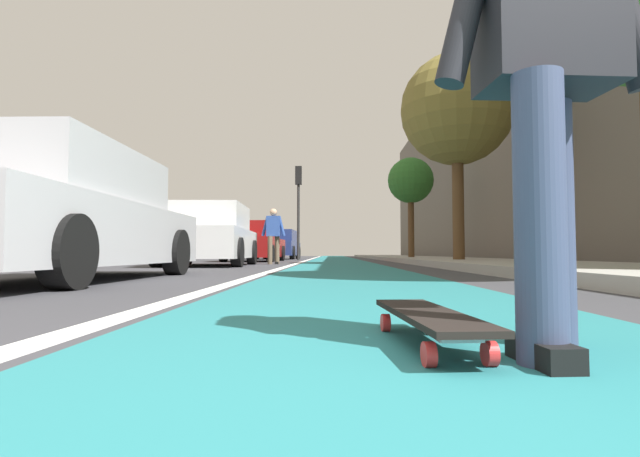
% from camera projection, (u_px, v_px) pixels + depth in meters
% --- Properties ---
extents(ground_plane, '(80.00, 80.00, 0.00)m').
position_uv_depth(ground_plane, '(342.00, 267.00, 10.62)').
color(ground_plane, '#38383D').
extents(bike_lane_paint, '(56.00, 2.20, 0.00)m').
position_uv_depth(bike_lane_paint, '(335.00, 259.00, 24.60)').
color(bike_lane_paint, '#237075').
rests_on(bike_lane_paint, ground).
extents(lane_stripe_white, '(52.00, 0.16, 0.01)m').
position_uv_depth(lane_stripe_white, '(307.00, 260.00, 20.63)').
color(lane_stripe_white, silver).
rests_on(lane_stripe_white, ground).
extents(sidewalk_curb, '(52.00, 3.20, 0.14)m').
position_uv_depth(sidewalk_curb, '(429.00, 259.00, 18.53)').
color(sidewalk_curb, '#9E9B93').
rests_on(sidewalk_curb, ground).
extents(building_facade, '(40.00, 1.20, 9.20)m').
position_uv_depth(building_facade, '(474.00, 162.00, 22.69)').
color(building_facade, '#685F55').
rests_on(building_facade, ground).
extents(skateboard, '(0.85, 0.27, 0.11)m').
position_uv_depth(skateboard, '(428.00, 318.00, 1.62)').
color(skateboard, red).
rests_on(skateboard, ground).
extents(skater_person, '(0.48, 0.72, 1.64)m').
position_uv_depth(skater_person, '(546.00, 52.00, 1.51)').
color(skater_person, '#384260').
rests_on(skater_person, ground).
extents(parked_car_near, '(4.58, 1.84, 1.48)m').
position_uv_depth(parked_car_near, '(65.00, 218.00, 5.49)').
color(parked_car_near, '#B7B7BC').
rests_on(parked_car_near, ground).
extents(parked_car_mid, '(4.07, 2.10, 1.49)m').
position_uv_depth(parked_car_mid, '(209.00, 236.00, 11.89)').
color(parked_car_mid, silver).
rests_on(parked_car_mid, ground).
extents(parked_car_far, '(4.41, 2.00, 1.46)m').
position_uv_depth(parked_car_far, '(254.00, 243.00, 18.14)').
color(parked_car_far, maroon).
rests_on(parked_car_far, ground).
extents(parked_car_end, '(4.27, 2.14, 1.49)m').
position_uv_depth(parked_car_end, '(278.00, 245.00, 25.05)').
color(parked_car_end, navy).
rests_on(parked_car_end, ground).
extents(traffic_light, '(0.33, 0.28, 4.12)m').
position_uv_depth(traffic_light, '(298.00, 195.00, 21.19)').
color(traffic_light, '#2D2D2D').
rests_on(traffic_light, ground).
extents(street_tree_mid, '(2.99, 2.99, 5.66)m').
position_uv_depth(street_tree_mid, '(457.00, 110.00, 12.95)').
color(street_tree_mid, brown).
rests_on(street_tree_mid, ground).
extents(street_tree_far, '(1.93, 1.93, 4.35)m').
position_uv_depth(street_tree_far, '(411.00, 182.00, 20.43)').
color(street_tree_far, brown).
rests_on(street_tree_far, ground).
extents(pedestrian_distant, '(0.44, 0.68, 1.56)m').
position_uv_depth(pedestrian_distant, '(274.00, 232.00, 13.58)').
color(pedestrian_distant, brown).
rests_on(pedestrian_distant, ground).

